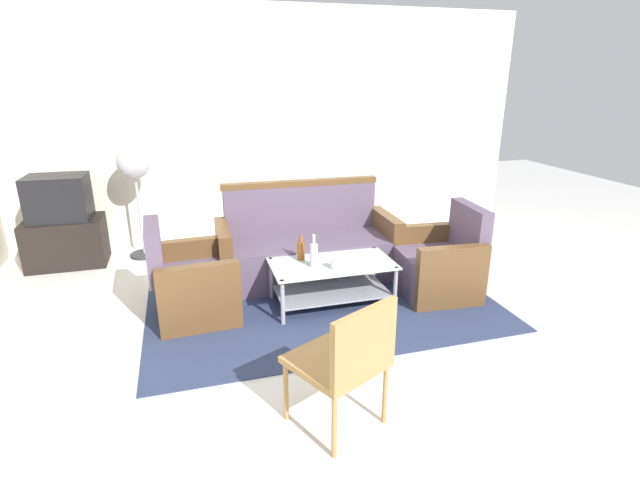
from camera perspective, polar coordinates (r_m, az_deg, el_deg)
ground_plane at (r=3.80m, az=4.71°, el=-12.86°), size 14.00×14.00×0.00m
wall_back at (r=6.20m, az=-5.18°, el=13.42°), size 6.52×0.12×2.80m
rug at (r=4.49m, az=0.17°, el=-7.34°), size 3.11×2.03×0.01m
couch at (r=4.93m, az=-1.55°, el=-0.97°), size 1.81×0.77×0.96m
armchair_left at (r=4.30m, az=-14.98°, el=-5.16°), size 0.73×0.79×0.85m
armchair_right at (r=4.72m, az=13.99°, el=-2.87°), size 0.75×0.81×0.85m
coffee_table at (r=4.35m, az=1.41°, el=-4.40°), size 1.10×0.60×0.40m
bottle_brown at (r=4.34m, az=-2.27°, el=-1.22°), size 0.07×0.07×0.24m
bottle_clear at (r=4.18m, az=-0.73°, el=-1.73°), size 0.07×0.07×0.29m
cup at (r=4.14m, az=1.89°, el=-2.82°), size 0.08×0.08×0.10m
tv_stand at (r=5.96m, az=-27.89°, el=-0.22°), size 0.80×0.50×0.52m
television at (r=5.84m, az=-28.64°, el=4.43°), size 0.62×0.47×0.48m
pedestal_fan at (r=5.71m, az=-21.21°, el=7.81°), size 0.36×0.36×1.27m
wicker_chair at (r=2.80m, az=3.23°, el=-13.64°), size 0.64×0.64×0.84m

